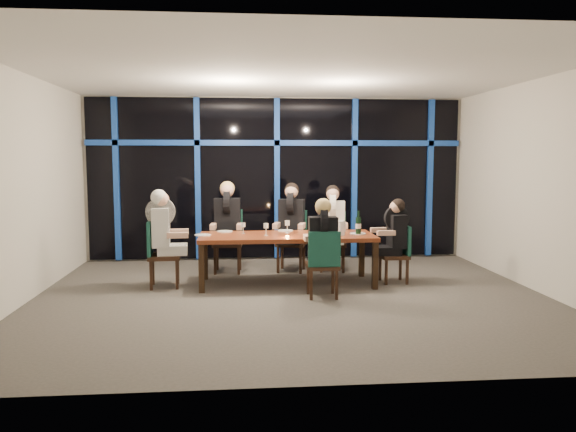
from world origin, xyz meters
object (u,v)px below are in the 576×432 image
Objects in this scene: chair_end_right at (399,251)px; diner_far_right at (333,215)px; chair_far_mid at (292,237)px; dining_table at (287,239)px; diner_end_left at (163,224)px; diner_far_left at (227,213)px; chair_far_right at (332,238)px; diner_end_right at (394,228)px; diner_near_mid at (323,233)px; water_pitcher at (341,228)px; chair_far_left at (228,237)px; chair_end_left at (158,250)px; wine_bottle at (358,226)px; chair_near_mid at (323,261)px; diner_far_mid at (291,214)px.

chair_end_right is 1.37m from diner_far_right.
chair_end_right is 0.91× the size of diner_far_right.
dining_table is at bearing -85.08° from chair_far_mid.
diner_end_left reaches higher than chair_end_right.
chair_far_right is at bearing 5.22° from diner_far_left.
diner_end_right is at bearing -18.12° from diner_far_left.
water_pitcher is at bearing -118.25° from diner_near_mid.
diner_far_right is 1.00× the size of diner_end_left.
chair_end_right is 0.97× the size of diner_near_mid.
chair_far_left is 1.05× the size of chair_far_right.
chair_end_left is 2.97m from wine_bottle.
diner_far_mid is at bearing -81.39° from chair_near_mid.
diner_far_left is 1.11× the size of diner_near_mid.
dining_table is at bearing -93.20° from diner_end_right.
chair_far_right is at bearing 20.44° from diner_far_mid.
chair_near_mid is (0.41, -0.90, -0.17)m from dining_table.
diner_end_left is at bearing 162.82° from water_pitcher.
chair_far_right is 1.97m from chair_near_mid.
wine_bottle is at bearing -84.11° from diner_end_right.
diner_near_mid is (0.23, -1.85, 0.32)m from chair_far_mid.
diner_far_right reaches higher than water_pitcher.
chair_far_right is 1.03× the size of diner_end_left.
diner_end_right is at bearing 7.83° from wine_bottle.
chair_far_mid is 1.48m from wine_bottle.
diner_end_right is at bearing -90.00° from chair_end_right.
chair_far_left is 2.29m from wine_bottle.
wine_bottle reaches higher than dining_table.
diner_far_right reaches higher than chair_end_right.
diner_far_left reaches higher than dining_table.
chair_far_right is at bearing 71.69° from water_pitcher.
diner_end_right is (2.53, -0.99, -0.14)m from diner_far_left.
water_pitcher is (0.79, -0.14, 0.18)m from dining_table.
chair_far_mid is at bearing -128.12° from diner_end_right.
dining_table is 2.72× the size of diner_far_right.
diner_far_mid reaches higher than chair_far_left.
water_pitcher is (0.38, 0.68, -0.03)m from diner_near_mid.
chair_near_mid is at bearing -65.45° from dining_table.
water_pitcher is (0.63, -1.09, -0.10)m from diner_far_mid.
wine_bottle is at bearing -128.66° from chair_near_mid.
wine_bottle is (2.95, -0.07, 0.34)m from chair_end_left.
diner_end_left reaches higher than dining_table.
dining_table is 1.28m from diner_far_right.
chair_end_right is at bearing 7.17° from wine_bottle.
chair_far_left is at bearing -46.87° from chair_end_left.
diner_near_mid reaches higher than chair_end_left.
chair_end_left is 1.15× the size of diner_end_right.
diner_far_mid is at bearing -125.55° from diner_end_right.
chair_end_left is 0.40m from diner_end_left.
dining_table is at bearing -121.59° from chair_far_right.
wine_bottle is at bearing -37.58° from chair_far_mid.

